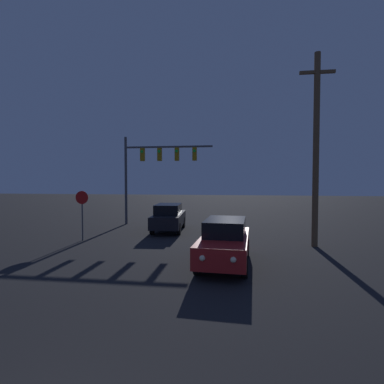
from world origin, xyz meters
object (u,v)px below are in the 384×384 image
object	(u,v)px
car_far	(169,217)
utility_pole	(316,147)
car_near	(225,241)
stop_sign	(82,206)
traffic_signal_mast	(153,162)

from	to	relation	value
car_far	utility_pole	xyz separation A→B (m)	(7.71, -3.27, 3.78)
utility_pole	car_far	bearing A→B (deg)	156.99
car_near	stop_sign	xyz separation A→B (m)	(-7.40, 3.36, 0.91)
traffic_signal_mast	stop_sign	size ratio (longest dim) A/B	2.42
traffic_signal_mast	car_far	bearing A→B (deg)	-56.14
stop_sign	utility_pole	size ratio (longest dim) A/B	0.29
car_near	car_far	distance (m)	7.74
car_far	traffic_signal_mast	world-z (taller)	traffic_signal_mast
car_far	utility_pole	world-z (taller)	utility_pole
car_far	car_near	bearing A→B (deg)	-66.20
car_far	traffic_signal_mast	bearing A→B (deg)	119.77
utility_pole	car_near	bearing A→B (deg)	-138.91
car_far	stop_sign	xyz separation A→B (m)	(-3.78, -3.48, 0.91)
car_near	utility_pole	distance (m)	6.61
car_near	stop_sign	size ratio (longest dim) A/B	1.78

